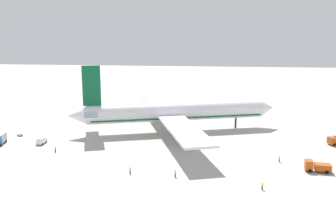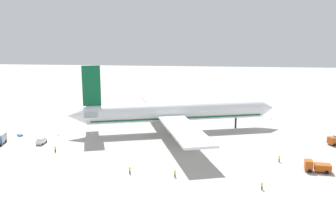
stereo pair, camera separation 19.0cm
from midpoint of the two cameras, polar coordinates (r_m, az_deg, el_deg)
name	(u,v)px [view 2 (the right image)]	position (r m, az deg, el deg)	size (l,w,h in m)	color
ground_plane	(177,131)	(129.70, 1.53, -2.99)	(600.00, 600.00, 0.00)	#ADA8A0
airliner	(174,112)	(127.94, 0.94, -0.06)	(72.05, 79.14, 23.66)	white
service_truck_0	(317,166)	(98.12, 22.34, -7.89)	(6.34, 3.25, 2.79)	#BF4C14
service_truck_2	(0,139)	(124.76, -24.81, -3.87)	(3.47, 7.22, 3.09)	#194CA5
service_van	(41,141)	(120.69, -19.19, -4.25)	(2.16, 4.29, 1.97)	white
baggage_cart_0	(20,135)	(133.26, -22.14, -3.35)	(2.56, 2.79, 0.40)	#26598C
ground_worker_0	(262,186)	(83.54, 14.58, -11.16)	(0.54, 0.54, 1.67)	#3F3F47
ground_worker_1	(55,149)	(110.99, -17.22, -5.56)	(0.51, 0.51, 1.76)	black
ground_worker_3	(130,170)	(90.36, -5.94, -9.07)	(0.47, 0.47, 1.67)	navy
ground_worker_4	(175,174)	(87.69, 1.16, -9.63)	(0.54, 0.54, 1.73)	navy
ground_worker_5	(279,159)	(102.23, 17.10, -7.03)	(0.51, 0.51, 1.76)	#3F3F47
traffic_cone_0	(244,113)	(163.54, 11.87, -0.08)	(0.36, 0.36, 0.55)	orange
traffic_cone_1	(272,119)	(153.82, 15.98, -1.02)	(0.36, 0.36, 0.55)	orange
traffic_cone_2	(58,135)	(128.16, -16.76, -3.54)	(0.36, 0.36, 0.55)	orange
traffic_cone_3	(252,110)	(169.77, 13.07, 0.29)	(0.36, 0.36, 0.55)	orange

